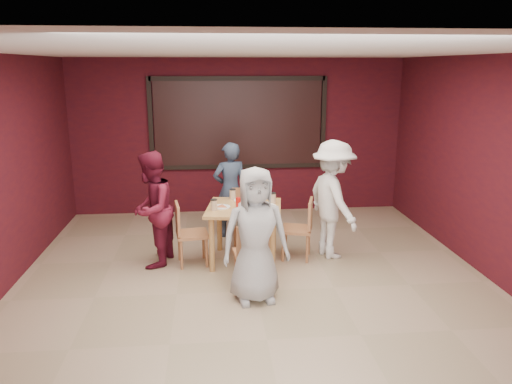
{
  "coord_description": "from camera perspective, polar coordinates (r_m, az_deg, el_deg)",
  "views": [
    {
      "loc": [
        -0.53,
        -5.55,
        2.65
      ],
      "look_at": [
        0.09,
        0.99,
        0.99
      ],
      "focal_mm": 35.0,
      "sensor_mm": 36.0,
      "label": 1
    }
  ],
  "objects": [
    {
      "name": "diner_right",
      "position": [
        7.07,
        8.78,
        -0.86
      ],
      "size": [
        0.89,
        1.21,
        1.67
      ],
      "primitive_type": "imported",
      "rotation": [
        0.0,
        0.0,
        1.85
      ],
      "color": "white",
      "rests_on": "floor"
    },
    {
      "name": "diner_front",
      "position": [
        5.67,
        -0.07,
        -4.98
      ],
      "size": [
        0.83,
        0.6,
        1.58
      ],
      "primitive_type": "imported",
      "rotation": [
        0.0,
        0.0,
        0.13
      ],
      "color": "#A7A7A7",
      "rests_on": "floor"
    },
    {
      "name": "chair_front",
      "position": [
        6.1,
        -0.53,
        -6.78
      ],
      "size": [
        0.43,
        0.43,
        0.82
      ],
      "color": "#A3613F",
      "rests_on": "floor"
    },
    {
      "name": "chair_left",
      "position": [
        6.84,
        -7.93,
        -4.36
      ],
      "size": [
        0.47,
        0.47,
        0.87
      ],
      "color": "#A3613F",
      "rests_on": "floor"
    },
    {
      "name": "chair_back",
      "position": [
        7.69,
        -1.26,
        -2.31
      ],
      "size": [
        0.42,
        0.42,
        0.83
      ],
      "color": "#A3613F",
      "rests_on": "floor"
    },
    {
      "name": "floor",
      "position": [
        6.17,
        0.05,
        -11.23
      ],
      "size": [
        7.0,
        7.0,
        0.0
      ],
      "primitive_type": "plane",
      "color": "tan",
      "rests_on": "ground"
    },
    {
      "name": "diner_back",
      "position": [
        7.88,
        -2.97,
        0.26
      ],
      "size": [
        0.62,
        0.48,
        1.51
      ],
      "primitive_type": "imported",
      "rotation": [
        0.0,
        0.0,
        3.39
      ],
      "color": "#324159",
      "rests_on": "floor"
    },
    {
      "name": "window_blinds",
      "position": [
        9.07,
        -2.02,
        7.86
      ],
      "size": [
        3.0,
        0.02,
        1.5
      ],
      "primitive_type": "cube",
      "color": "black"
    },
    {
      "name": "dining_table",
      "position": [
        6.84,
        -1.36,
        -2.48
      ],
      "size": [
        1.13,
        1.13,
        0.94
      ],
      "color": "tan",
      "rests_on": "floor"
    },
    {
      "name": "chair_right",
      "position": [
        7.02,
        5.26,
        -3.83
      ],
      "size": [
        0.51,
        0.51,
        0.86
      ],
      "color": "#A3613F",
      "rests_on": "floor"
    },
    {
      "name": "diner_left",
      "position": [
        6.83,
        -11.84,
        -1.98
      ],
      "size": [
        0.75,
        0.88,
        1.57
      ],
      "primitive_type": "imported",
      "rotation": [
        0.0,
        0.0,
        -1.8
      ],
      "color": "maroon",
      "rests_on": "floor"
    }
  ]
}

